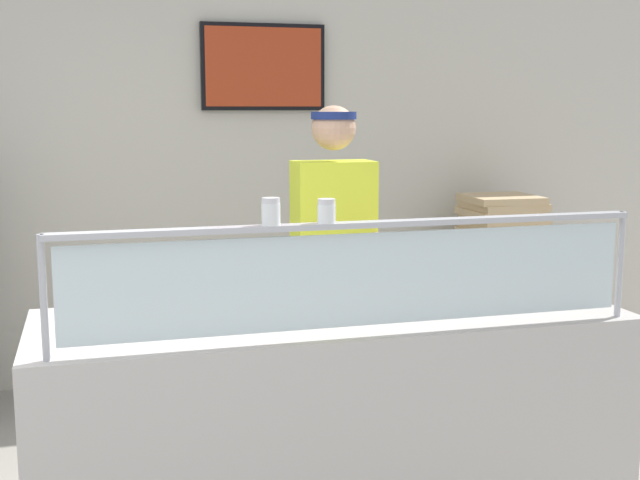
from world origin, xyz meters
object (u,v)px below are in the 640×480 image
at_px(parmesan_shaker, 271,213).
at_px(pizza_box_stack, 502,219).
at_px(pizza_tray, 365,304).
at_px(worker_figure, 334,264).
at_px(pepper_flake_shaker, 326,213).
at_px(pizza_server, 373,299).

height_order(parmesan_shaker, pizza_box_stack, parmesan_shaker).
height_order(pizza_tray, worker_figure, worker_figure).
bearing_deg(pizza_box_stack, pizza_tray, -131.21).
bearing_deg(worker_figure, pizza_tray, -96.01).
xyz_separation_m(parmesan_shaker, pizza_box_stack, (2.02, 2.17, -0.37)).
relative_size(pepper_flake_shaker, worker_figure, 0.05).
distance_m(pizza_server, pepper_flake_shaker, 0.63).
height_order(pizza_server, pizza_box_stack, pizza_box_stack).
xyz_separation_m(pizza_tray, pizza_box_stack, (1.55, 1.78, 0.06)).
height_order(parmesan_shaker, worker_figure, worker_figure).
bearing_deg(pizza_tray, pizza_server, -34.55).
distance_m(pizza_tray, pepper_flake_shaker, 0.64).
bearing_deg(pizza_box_stack, worker_figure, -143.14).
bearing_deg(worker_figure, pizza_box_stack, 36.86).
relative_size(parmesan_shaker, worker_figure, 0.05).
xyz_separation_m(pepper_flake_shaker, pizza_box_stack, (1.83, 2.17, -0.37)).
distance_m(pizza_tray, pizza_box_stack, 2.36).
bearing_deg(pizza_server, pizza_tray, 158.20).
relative_size(pizza_tray, pizza_box_stack, 0.97).
xyz_separation_m(worker_figure, pizza_box_stack, (1.48, 1.11, 0.02)).
xyz_separation_m(pizza_tray, parmesan_shaker, (-0.47, -0.39, 0.43)).
distance_m(pizza_tray, worker_figure, 0.67).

